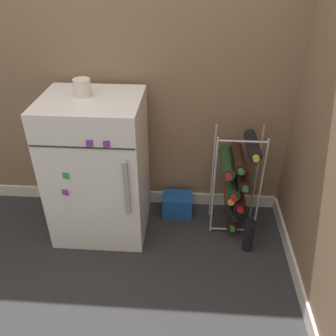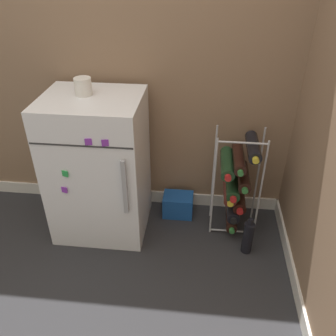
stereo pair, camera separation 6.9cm
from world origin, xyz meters
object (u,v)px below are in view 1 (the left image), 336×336
at_px(soda_box, 177,204).
at_px(fridge_top_cup, 82,88).
at_px(wine_rack, 235,181).
at_px(mini_fridge, 98,169).
at_px(loose_bottle_floor, 249,235).

height_order(soda_box, fridge_top_cup, fridge_top_cup).
height_order(wine_rack, fridge_top_cup, fridge_top_cup).
distance_m(mini_fridge, fridge_top_cup, 0.50).
height_order(wine_rack, loose_bottle_floor, wine_rack).
relative_size(mini_fridge, loose_bottle_floor, 3.51).
bearing_deg(fridge_top_cup, loose_bottle_floor, -10.98).
distance_m(soda_box, fridge_top_cup, 1.03).
bearing_deg(fridge_top_cup, soda_box, 13.05).
xyz_separation_m(mini_fridge, loose_bottle_floor, (0.93, -0.16, -0.34)).
distance_m(mini_fridge, wine_rack, 0.85).
distance_m(soda_box, loose_bottle_floor, 0.55).
distance_m(mini_fridge, loose_bottle_floor, 1.00).
xyz_separation_m(wine_rack, fridge_top_cup, (-0.89, -0.04, 0.60)).
relative_size(mini_fridge, soda_box, 4.45).
distance_m(mini_fridge, soda_box, 0.63).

